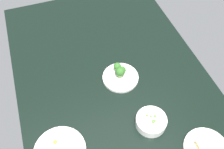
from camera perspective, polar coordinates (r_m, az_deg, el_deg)
dining_table at (r=141.12cm, az=0.00°, el=-0.99°), size 153.03×100.19×4.00cm
plate_broccoli at (r=137.25cm, az=1.82°, el=-0.17°), size 19.05×19.05×8.39cm
plate_sandwich at (r=125.22cm, az=20.05°, el=-15.01°), size 20.03×20.03×4.72cm
bowl_peas at (r=123.52cm, az=8.57°, el=-10.11°), size 14.50×14.50×6.07cm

